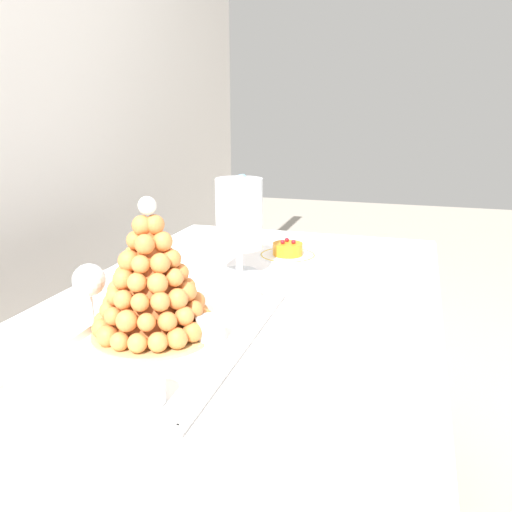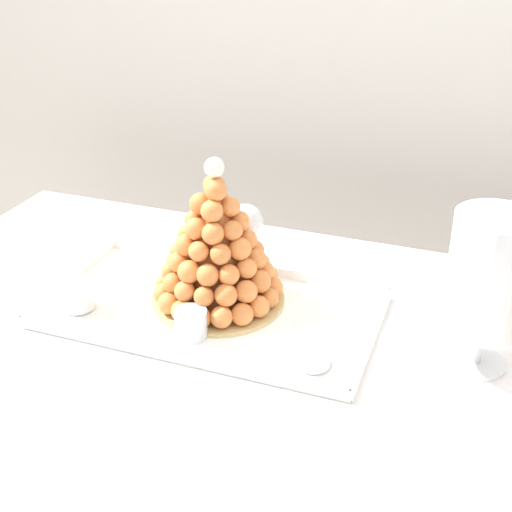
{
  "view_description": "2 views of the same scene",
  "coord_description": "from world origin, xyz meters",
  "px_view_note": "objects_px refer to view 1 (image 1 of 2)",
  "views": [
    {
      "loc": [
        -1.06,
        -0.38,
        1.23
      ],
      "look_at": [
        0.03,
        -0.05,
        0.91
      ],
      "focal_mm": 37.08,
      "sensor_mm": 36.0,
      "label": 1
    },
    {
      "loc": [
        0.26,
        -0.91,
        1.47
      ],
      "look_at": [
        -0.07,
        -0.01,
        0.96
      ],
      "focal_mm": 49.1,
      "sensor_mm": 36.0,
      "label": 2
    }
  ],
  "objects_px": {
    "serving_tray": "(169,337)",
    "dessert_cup_left": "(147,388)",
    "macaron_goblet": "(239,215)",
    "wine_glass": "(89,283)",
    "dessert_cup_mid_left": "(210,331)",
    "fruit_tart_plate": "(288,252)",
    "croquembouche": "(152,284)",
    "dessert_cup_centre": "(247,294)"
  },
  "relations": [
    {
      "from": "dessert_cup_mid_left",
      "to": "wine_glass",
      "type": "relative_size",
      "value": 0.39
    },
    {
      "from": "dessert_cup_left",
      "to": "dessert_cup_mid_left",
      "type": "height_order",
      "value": "same"
    },
    {
      "from": "dessert_cup_mid_left",
      "to": "dessert_cup_centre",
      "type": "relative_size",
      "value": 0.93
    },
    {
      "from": "dessert_cup_mid_left",
      "to": "wine_glass",
      "type": "distance_m",
      "value": 0.27
    },
    {
      "from": "dessert_cup_mid_left",
      "to": "serving_tray",
      "type": "bearing_deg",
      "value": 91.18
    },
    {
      "from": "macaron_goblet",
      "to": "fruit_tart_plate",
      "type": "bearing_deg",
      "value": -24.29
    },
    {
      "from": "serving_tray",
      "to": "croquembouche",
      "type": "relative_size",
      "value": 2.15
    },
    {
      "from": "serving_tray",
      "to": "fruit_tart_plate",
      "type": "xyz_separation_m",
      "value": [
        0.66,
        -0.08,
        0.01
      ]
    },
    {
      "from": "dessert_cup_mid_left",
      "to": "wine_glass",
      "type": "xyz_separation_m",
      "value": [
        -0.0,
        0.26,
        0.07
      ]
    },
    {
      "from": "serving_tray",
      "to": "dessert_cup_left",
      "type": "height_order",
      "value": "dessert_cup_left"
    },
    {
      "from": "serving_tray",
      "to": "dessert_cup_left",
      "type": "bearing_deg",
      "value": -161.78
    },
    {
      "from": "croquembouche",
      "to": "dessert_cup_mid_left",
      "type": "distance_m",
      "value": 0.15
    },
    {
      "from": "croquembouche",
      "to": "macaron_goblet",
      "type": "xyz_separation_m",
      "value": [
        0.46,
        -0.02,
        0.05
      ]
    },
    {
      "from": "dessert_cup_centre",
      "to": "serving_tray",
      "type": "bearing_deg",
      "value": 156.75
    },
    {
      "from": "dessert_cup_mid_left",
      "to": "dessert_cup_centre",
      "type": "xyz_separation_m",
      "value": [
        0.22,
        -0.0,
        0.0
      ]
    },
    {
      "from": "dessert_cup_mid_left",
      "to": "macaron_goblet",
      "type": "bearing_deg",
      "value": 11.81
    },
    {
      "from": "macaron_goblet",
      "to": "fruit_tart_plate",
      "type": "xyz_separation_m",
      "value": [
        0.2,
        -0.09,
        -0.15
      ]
    },
    {
      "from": "croquembouche",
      "to": "dessert_cup_mid_left",
      "type": "relative_size",
      "value": 5.0
    },
    {
      "from": "macaron_goblet",
      "to": "fruit_tart_plate",
      "type": "distance_m",
      "value": 0.27
    },
    {
      "from": "serving_tray",
      "to": "fruit_tart_plate",
      "type": "distance_m",
      "value": 0.67
    },
    {
      "from": "dessert_cup_left",
      "to": "fruit_tart_plate",
      "type": "height_order",
      "value": "same"
    },
    {
      "from": "croquembouche",
      "to": "macaron_goblet",
      "type": "relative_size",
      "value": 1.0
    },
    {
      "from": "dessert_cup_centre",
      "to": "macaron_goblet",
      "type": "bearing_deg",
      "value": 22.45
    },
    {
      "from": "dessert_cup_left",
      "to": "fruit_tart_plate",
      "type": "distance_m",
      "value": 0.89
    },
    {
      "from": "fruit_tart_plate",
      "to": "macaron_goblet",
      "type": "bearing_deg",
      "value": 155.71
    },
    {
      "from": "croquembouche",
      "to": "wine_glass",
      "type": "height_order",
      "value": "croquembouche"
    },
    {
      "from": "dessert_cup_left",
      "to": "macaron_goblet",
      "type": "xyz_separation_m",
      "value": [
        0.69,
        0.08,
        0.14
      ]
    },
    {
      "from": "dessert_cup_centre",
      "to": "fruit_tart_plate",
      "type": "height_order",
      "value": "dessert_cup_centre"
    },
    {
      "from": "croquembouche",
      "to": "wine_glass",
      "type": "bearing_deg",
      "value": 89.82
    },
    {
      "from": "wine_glass",
      "to": "fruit_tart_plate",
      "type": "bearing_deg",
      "value": -21.24
    },
    {
      "from": "croquembouche",
      "to": "dessert_cup_mid_left",
      "type": "height_order",
      "value": "croquembouche"
    },
    {
      "from": "dessert_cup_left",
      "to": "dessert_cup_mid_left",
      "type": "bearing_deg",
      "value": -3.17
    },
    {
      "from": "serving_tray",
      "to": "macaron_goblet",
      "type": "height_order",
      "value": "macaron_goblet"
    },
    {
      "from": "serving_tray",
      "to": "croquembouche",
      "type": "height_order",
      "value": "croquembouche"
    },
    {
      "from": "dessert_cup_mid_left",
      "to": "dessert_cup_centre",
      "type": "height_order",
      "value": "dessert_cup_centre"
    },
    {
      "from": "dessert_cup_centre",
      "to": "fruit_tart_plate",
      "type": "xyz_separation_m",
      "value": [
        0.44,
        0.01,
        -0.02
      ]
    },
    {
      "from": "serving_tray",
      "to": "wine_glass",
      "type": "bearing_deg",
      "value": 89.61
    },
    {
      "from": "dessert_cup_mid_left",
      "to": "fruit_tart_plate",
      "type": "distance_m",
      "value": 0.66
    },
    {
      "from": "croquembouche",
      "to": "fruit_tart_plate",
      "type": "bearing_deg",
      "value": -9.81
    },
    {
      "from": "dessert_cup_left",
      "to": "fruit_tart_plate",
      "type": "xyz_separation_m",
      "value": [
        0.89,
        -0.01,
        -0.02
      ]
    },
    {
      "from": "dessert_cup_centre",
      "to": "wine_glass",
      "type": "xyz_separation_m",
      "value": [
        -0.22,
        0.27,
        0.07
      ]
    },
    {
      "from": "macaron_goblet",
      "to": "wine_glass",
      "type": "xyz_separation_m",
      "value": [
        -0.46,
        0.17,
        -0.06
      ]
    }
  ]
}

